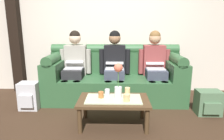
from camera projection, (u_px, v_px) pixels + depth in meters
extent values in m
plane|color=#382619|center=(113.00, 130.00, 2.53)|extent=(14.00, 14.00, 0.00)
cube|color=beige|center=(115.00, 18.00, 3.87)|extent=(6.00, 0.12, 2.90)
cube|color=black|center=(14.00, 18.00, 3.81)|extent=(0.20, 0.20, 2.90)
cube|color=#2D5633|center=(114.00, 88.00, 3.56)|extent=(2.38, 0.88, 0.42)
cube|color=#2D5633|center=(115.00, 62.00, 3.79)|extent=(2.38, 0.22, 0.40)
cylinder|color=#2D5633|center=(115.00, 49.00, 3.74)|extent=(2.38, 0.18, 0.18)
cube|color=#2D5633|center=(55.00, 69.00, 3.51)|extent=(0.28, 0.88, 0.28)
cylinder|color=#2D5633|center=(55.00, 58.00, 3.47)|extent=(0.18, 0.88, 0.18)
cube|color=#2D5633|center=(175.00, 69.00, 3.46)|extent=(0.28, 0.88, 0.28)
cylinder|color=#2D5633|center=(175.00, 59.00, 3.42)|extent=(0.18, 0.88, 0.18)
cube|color=#232326|center=(74.00, 73.00, 3.46)|extent=(0.34, 0.40, 0.15)
cylinder|color=#232326|center=(65.00, 93.00, 3.27)|extent=(0.12, 0.12, 0.42)
cylinder|color=#232326|center=(77.00, 94.00, 3.26)|extent=(0.12, 0.12, 0.42)
cube|color=gray|center=(76.00, 60.00, 3.65)|extent=(0.38, 0.22, 0.54)
cylinder|color=gray|center=(63.00, 61.00, 3.62)|extent=(0.09, 0.09, 0.44)
cylinder|color=gray|center=(88.00, 61.00, 3.61)|extent=(0.09, 0.09, 0.44)
sphere|color=beige|center=(75.00, 38.00, 3.54)|extent=(0.21, 0.21, 0.21)
sphere|color=black|center=(75.00, 36.00, 3.53)|extent=(0.19, 0.19, 0.19)
cube|color=silver|center=(74.00, 68.00, 3.46)|extent=(0.31, 0.22, 0.02)
cube|color=silver|center=(75.00, 61.00, 3.56)|extent=(0.31, 0.21, 0.06)
cube|color=black|center=(75.00, 61.00, 3.55)|extent=(0.27, 0.18, 0.05)
cube|color=#383D4C|center=(114.00, 73.00, 3.44)|extent=(0.34, 0.40, 0.15)
cylinder|color=#383D4C|center=(108.00, 94.00, 3.25)|extent=(0.12, 0.12, 0.42)
cylinder|color=#383D4C|center=(120.00, 94.00, 3.25)|extent=(0.12, 0.12, 0.42)
cube|color=black|center=(115.00, 60.00, 3.63)|extent=(0.38, 0.22, 0.54)
cylinder|color=black|center=(102.00, 61.00, 3.60)|extent=(0.09, 0.09, 0.44)
cylinder|color=black|center=(128.00, 61.00, 3.59)|extent=(0.09, 0.09, 0.44)
sphere|color=#936B4C|center=(115.00, 38.00, 3.52)|extent=(0.21, 0.21, 0.21)
sphere|color=black|center=(115.00, 36.00, 3.52)|extent=(0.19, 0.19, 0.19)
cube|color=silver|center=(115.00, 68.00, 3.44)|extent=(0.31, 0.22, 0.02)
cube|color=silver|center=(115.00, 61.00, 3.56)|extent=(0.31, 0.20, 0.09)
cube|color=black|center=(115.00, 61.00, 3.56)|extent=(0.27, 0.17, 0.08)
cube|color=#383D4C|center=(156.00, 74.00, 3.42)|extent=(0.34, 0.40, 0.15)
cylinder|color=#383D4C|center=(152.00, 94.00, 3.23)|extent=(0.12, 0.12, 0.42)
cylinder|color=#383D4C|center=(164.00, 94.00, 3.23)|extent=(0.12, 0.12, 0.42)
cube|color=brown|center=(154.00, 60.00, 3.61)|extent=(0.38, 0.22, 0.54)
cylinder|color=brown|center=(141.00, 61.00, 3.58)|extent=(0.09, 0.09, 0.44)
cylinder|color=brown|center=(167.00, 62.00, 3.57)|extent=(0.09, 0.09, 0.44)
sphere|color=tan|center=(155.00, 38.00, 3.51)|extent=(0.21, 0.21, 0.21)
sphere|color=brown|center=(155.00, 36.00, 3.50)|extent=(0.19, 0.19, 0.19)
cube|color=silver|center=(156.00, 69.00, 3.42)|extent=(0.31, 0.22, 0.02)
cube|color=silver|center=(154.00, 61.00, 3.55)|extent=(0.31, 0.20, 0.10)
cube|color=black|center=(154.00, 61.00, 3.54)|extent=(0.27, 0.17, 0.08)
cube|color=#47331E|center=(114.00, 101.00, 2.59)|extent=(0.92, 0.53, 0.04)
cube|color=#B2C69E|center=(114.00, 99.00, 2.59)|extent=(0.72, 0.37, 0.01)
cylinder|color=#47331E|center=(80.00, 121.00, 2.43)|extent=(0.06, 0.06, 0.33)
cylinder|color=#47331E|center=(147.00, 121.00, 2.41)|extent=(0.06, 0.06, 0.33)
cylinder|color=#47331E|center=(85.00, 107.00, 2.85)|extent=(0.06, 0.06, 0.33)
cylinder|color=#47331E|center=(143.00, 107.00, 2.83)|extent=(0.06, 0.06, 0.33)
cylinder|color=silver|center=(118.00, 92.00, 2.59)|extent=(0.10, 0.10, 0.15)
cylinder|color=#3D7538|center=(118.00, 79.00, 2.55)|extent=(0.01, 0.01, 0.22)
sphere|color=#E0664C|center=(118.00, 68.00, 2.52)|extent=(0.11, 0.11, 0.11)
cylinder|color=#DBB77A|center=(127.00, 98.00, 2.47)|extent=(0.08, 0.08, 0.09)
cylinder|color=#B26633|center=(101.00, 95.00, 2.60)|extent=(0.07, 0.07, 0.08)
cylinder|color=silver|center=(107.00, 93.00, 2.67)|extent=(0.07, 0.07, 0.09)
cylinder|color=#DBB77A|center=(127.00, 92.00, 2.62)|extent=(0.07, 0.07, 0.13)
cube|color=#4C6B4C|center=(208.00, 102.00, 2.96)|extent=(0.35, 0.24, 0.37)
cube|color=#4C6B4C|center=(212.00, 109.00, 2.83)|extent=(0.25, 0.05, 0.16)
cube|color=#B7B7BC|center=(30.00, 96.00, 3.14)|extent=(0.30, 0.23, 0.44)
cube|color=#B7B7BC|center=(26.00, 101.00, 3.02)|extent=(0.21, 0.05, 0.20)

